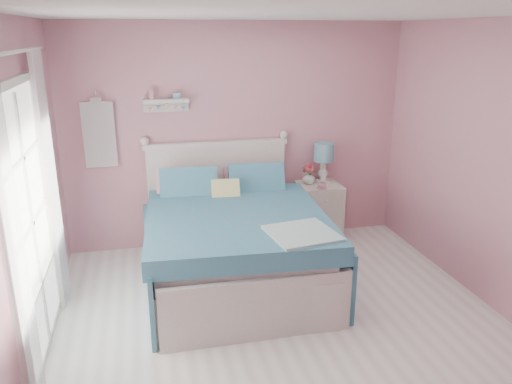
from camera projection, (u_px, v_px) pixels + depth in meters
name	position (u px, v px, depth m)	size (l,w,h in m)	color
floor	(290.00, 341.00, 4.19)	(4.50, 4.50, 0.00)	silver
room_shell	(295.00, 157.00, 3.70)	(4.50, 4.50, 4.50)	#C87F8B
bed	(234.00, 243.00, 5.08)	(1.82, 2.22, 1.26)	silver
nightstand	(319.00, 212.00, 6.12)	(0.50, 0.49, 0.72)	beige
table_lamp	(324.00, 155.00, 6.01)	(0.24, 0.24, 0.49)	white
vase	(309.00, 178.00, 6.01)	(0.15, 0.15, 0.16)	silver
teacup	(322.00, 186.00, 5.84)	(0.09, 0.09, 0.07)	#C7869B
roses	(309.00, 168.00, 5.97)	(0.14, 0.11, 0.12)	#BF414D
wall_shelf	(166.00, 102.00, 5.51)	(0.50, 0.15, 0.25)	silver
hanging_dress	(99.00, 135.00, 5.45)	(0.34, 0.03, 0.72)	white
french_door	(31.00, 224.00, 3.81)	(0.04, 1.32, 2.16)	silver
curtain_near	(14.00, 250.00, 3.09)	(0.04, 0.40, 2.32)	white
curtain_far	(51.00, 183.00, 4.47)	(0.04, 0.40, 2.32)	white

